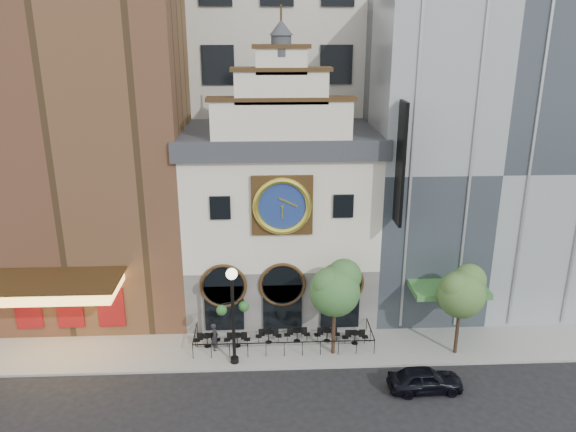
{
  "coord_description": "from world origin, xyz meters",
  "views": [
    {
      "loc": [
        -1.11,
        -27.26,
        18.41
      ],
      "look_at": [
        0.45,
        6.0,
        7.18
      ],
      "focal_mm": 35.0,
      "sensor_mm": 36.0,
      "label": 1
    }
  ],
  "objects_px": {
    "bistro_3": "(297,334)",
    "tree_right": "(462,291)",
    "bistro_1": "(237,339)",
    "bistro_5": "(355,337)",
    "car_right": "(425,380)",
    "bistro_4": "(327,334)",
    "tree_left": "(336,287)",
    "bistro_2": "(269,336)",
    "lamppost": "(233,306)",
    "bistro_0": "(207,340)",
    "pedestrian": "(215,337)"
  },
  "relations": [
    {
      "from": "car_right",
      "to": "tree_right",
      "type": "bearing_deg",
      "value": -41.66
    },
    {
      "from": "bistro_3",
      "to": "lamppost",
      "type": "xyz_separation_m",
      "value": [
        -3.72,
        -2.12,
        3.17
      ]
    },
    {
      "from": "bistro_0",
      "to": "pedestrian",
      "type": "xyz_separation_m",
      "value": [
        0.5,
        -0.34,
        0.4
      ]
    },
    {
      "from": "bistro_4",
      "to": "tree_right",
      "type": "relative_size",
      "value": 0.29
    },
    {
      "from": "bistro_4",
      "to": "lamppost",
      "type": "bearing_deg",
      "value": -159.8
    },
    {
      "from": "bistro_2",
      "to": "bistro_5",
      "type": "height_order",
      "value": "same"
    },
    {
      "from": "bistro_3",
      "to": "bistro_4",
      "type": "bearing_deg",
      "value": -2.43
    },
    {
      "from": "bistro_3",
      "to": "pedestrian",
      "type": "distance_m",
      "value": 5.0
    },
    {
      "from": "bistro_1",
      "to": "bistro_5",
      "type": "xyz_separation_m",
      "value": [
        7.13,
        -0.04,
        0.0
      ]
    },
    {
      "from": "bistro_0",
      "to": "bistro_1",
      "type": "xyz_separation_m",
      "value": [
        1.8,
        -0.04,
        0.0
      ]
    },
    {
      "from": "bistro_4",
      "to": "tree_left",
      "type": "height_order",
      "value": "tree_left"
    },
    {
      "from": "car_right",
      "to": "lamppost",
      "type": "relative_size",
      "value": 0.67
    },
    {
      "from": "car_right",
      "to": "tree_left",
      "type": "relative_size",
      "value": 0.68
    },
    {
      "from": "bistro_4",
      "to": "bistro_1",
      "type": "bearing_deg",
      "value": -176.59
    },
    {
      "from": "pedestrian",
      "to": "lamppost",
      "type": "height_order",
      "value": "lamppost"
    },
    {
      "from": "bistro_2",
      "to": "lamppost",
      "type": "bearing_deg",
      "value": -134.14
    },
    {
      "from": "bistro_0",
      "to": "lamppost",
      "type": "xyz_separation_m",
      "value": [
        1.72,
        -1.76,
        3.17
      ]
    },
    {
      "from": "bistro_4",
      "to": "car_right",
      "type": "xyz_separation_m",
      "value": [
        4.67,
        -4.94,
        0.06
      ]
    },
    {
      "from": "bistro_4",
      "to": "bistro_5",
      "type": "relative_size",
      "value": 1.0
    },
    {
      "from": "bistro_1",
      "to": "car_right",
      "type": "relative_size",
      "value": 0.4
    },
    {
      "from": "tree_right",
      "to": "bistro_1",
      "type": "bearing_deg",
      "value": 174.52
    },
    {
      "from": "tree_right",
      "to": "car_right",
      "type": "bearing_deg",
      "value": -129.69
    },
    {
      "from": "lamppost",
      "to": "tree_left",
      "type": "xyz_separation_m",
      "value": [
        5.81,
        0.77,
        0.62
      ]
    },
    {
      "from": "bistro_4",
      "to": "lamppost",
      "type": "height_order",
      "value": "lamppost"
    },
    {
      "from": "bistro_1",
      "to": "lamppost",
      "type": "bearing_deg",
      "value": -92.81
    },
    {
      "from": "tree_right",
      "to": "lamppost",
      "type": "bearing_deg",
      "value": -177.9
    },
    {
      "from": "bistro_2",
      "to": "bistro_4",
      "type": "height_order",
      "value": "same"
    },
    {
      "from": "bistro_5",
      "to": "bistro_3",
      "type": "bearing_deg",
      "value": 172.82
    },
    {
      "from": "pedestrian",
      "to": "bistro_4",
      "type": "bearing_deg",
      "value": -86.45
    },
    {
      "from": "bistro_0",
      "to": "tree_left",
      "type": "xyz_separation_m",
      "value": [
        7.53,
        -1.0,
        3.79
      ]
    },
    {
      "from": "bistro_0",
      "to": "bistro_2",
      "type": "height_order",
      "value": "same"
    },
    {
      "from": "bistro_3",
      "to": "tree_left",
      "type": "relative_size",
      "value": 0.27
    },
    {
      "from": "bistro_3",
      "to": "pedestrian",
      "type": "relative_size",
      "value": 0.92
    },
    {
      "from": "car_right",
      "to": "lamppost",
      "type": "xyz_separation_m",
      "value": [
        -10.23,
        2.9,
        3.11
      ]
    },
    {
      "from": "bistro_1",
      "to": "bistro_5",
      "type": "relative_size",
      "value": 1.0
    },
    {
      "from": "bistro_1",
      "to": "bistro_2",
      "type": "distance_m",
      "value": 1.92
    },
    {
      "from": "bistro_3",
      "to": "tree_right",
      "type": "relative_size",
      "value": 0.29
    },
    {
      "from": "car_right",
      "to": "bistro_4",
      "type": "bearing_deg",
      "value": 41.43
    },
    {
      "from": "bistro_2",
      "to": "bistro_3",
      "type": "height_order",
      "value": "same"
    },
    {
      "from": "bistro_1",
      "to": "bistro_4",
      "type": "relative_size",
      "value": 1.0
    },
    {
      "from": "bistro_0",
      "to": "bistro_2",
      "type": "xyz_separation_m",
      "value": [
        3.69,
        0.28,
        0.0
      ]
    },
    {
      "from": "bistro_0",
      "to": "lamppost",
      "type": "bearing_deg",
      "value": -45.79
    },
    {
      "from": "bistro_1",
      "to": "lamppost",
      "type": "relative_size",
      "value": 0.27
    },
    {
      "from": "tree_left",
      "to": "tree_right",
      "type": "distance_m",
      "value": 7.23
    },
    {
      "from": "bistro_5",
      "to": "lamppost",
      "type": "bearing_deg",
      "value": -166.87
    },
    {
      "from": "bistro_4",
      "to": "car_right",
      "type": "distance_m",
      "value": 6.8
    },
    {
      "from": "bistro_3",
      "to": "bistro_4",
      "type": "distance_m",
      "value": 1.84
    },
    {
      "from": "pedestrian",
      "to": "tree_left",
      "type": "xyz_separation_m",
      "value": [
        7.03,
        -0.66,
        3.39
      ]
    },
    {
      "from": "bistro_0",
      "to": "pedestrian",
      "type": "height_order",
      "value": "pedestrian"
    },
    {
      "from": "pedestrian",
      "to": "lamppost",
      "type": "xyz_separation_m",
      "value": [
        1.22,
        -1.43,
        2.77
      ]
    }
  ]
}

